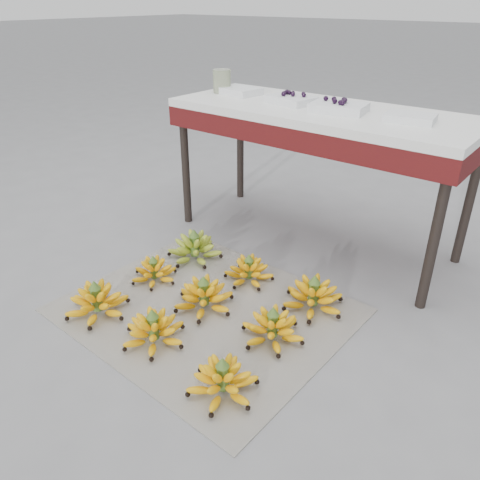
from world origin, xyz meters
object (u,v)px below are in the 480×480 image
Objects in this scene: bunch_front_right at (223,381)px; vendor_table at (320,125)px; bunch_front_left at (97,302)px; bunch_front_center at (154,331)px; bunch_mid_left at (154,272)px; tray_right at (339,107)px; tray_far_left at (239,91)px; bunch_back_right at (313,297)px; tray_left at (291,99)px; bunch_back_center at (249,271)px; glass_jar at (222,81)px; bunch_mid_right at (273,328)px; bunch_mid_center at (204,297)px; bunch_back_left at (195,249)px; tray_far_right at (410,118)px; newspaper_mat at (206,310)px.

vendor_table is at bearing 127.71° from bunch_front_right.
bunch_front_center is (0.36, 0.03, -0.00)m from bunch_front_left.
bunch_mid_left is (-0.79, 0.37, -0.01)m from bunch_front_right.
tray_far_left is at bearing 174.91° from tray_right.
tray_left reaches higher than bunch_back_right.
tray_far_left is (-0.58, 0.65, 0.76)m from bunch_back_center.
bunch_back_center is 1.17× the size of tray_left.
tray_far_left is (-0.98, 1.33, 0.75)m from bunch_front_right.
bunch_front_center is at bearing 24.65° from bunch_front_left.
glass_jar is at bearing 179.70° from vendor_table.
bunch_mid_left is at bearing -78.39° from tray_far_left.
bunch_front_left is 1.53m from tray_far_left.
bunch_mid_center is at bearing -171.13° from bunch_mid_right.
bunch_front_center is 0.50m from bunch_mid_left.
tray_right is at bearing 112.11° from bunch_mid_right.
tray_right reaches higher than tray_left.
bunch_back_left is at bearing -72.71° from tray_far_left.
tray_far_left reaches higher than bunch_back_right.
bunch_back_left is 0.22× the size of vendor_table.
vendor_table reaches higher than bunch_front_right.
tray_far_left reaches higher than bunch_mid_right.
tray_left reaches higher than bunch_mid_center.
tray_far_right is at bearing -0.80° from glass_jar.
vendor_table reaches higher than bunch_mid_right.
tray_far_right is 1.19m from glass_jar.
vendor_table is at bearing 2.48° from tray_left.
bunch_mid_left is 0.83× the size of bunch_back_left.
newspaper_mat is 4.03× the size of bunch_front_center.
bunch_front_center reaches higher than bunch_mid_left.
vendor_table is (0.03, 0.94, 0.64)m from bunch_mid_center.
tray_right reaches higher than tray_far_right.
glass_jar is at bearing 179.20° from tray_far_right.
tray_far_left reaches higher than bunch_back_left.
bunch_mid_center is (-0.02, 0.01, 0.06)m from newspaper_mat.
bunch_mid_center is (-0.00, 0.32, 0.00)m from bunch_front_center.
bunch_back_left is 1.03× the size of bunch_back_right.
bunch_front_left is 1.22× the size of bunch_mid_left.
bunch_back_right is at bearing -33.80° from tray_far_left.
tray_right reaches higher than bunch_mid_left.
bunch_back_left is 0.97m from vendor_table.
bunch_back_left reaches higher than bunch_front_center.
bunch_back_right reaches higher than bunch_mid_right.
bunch_front_center is 1.59m from tray_far_left.
bunch_back_left is (-0.38, 0.32, 0.07)m from newspaper_mat.
bunch_front_left reaches higher than bunch_back_center.
bunch_back_right is at bearing 49.88° from bunch_front_center.
vendor_table is at bearing -3.00° from tray_far_left.
bunch_back_center is at bearing 58.67° from bunch_mid_left.
newspaper_mat is 3.38× the size of bunch_back_left.
tray_far_right is at bearing 61.99° from newspaper_mat.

